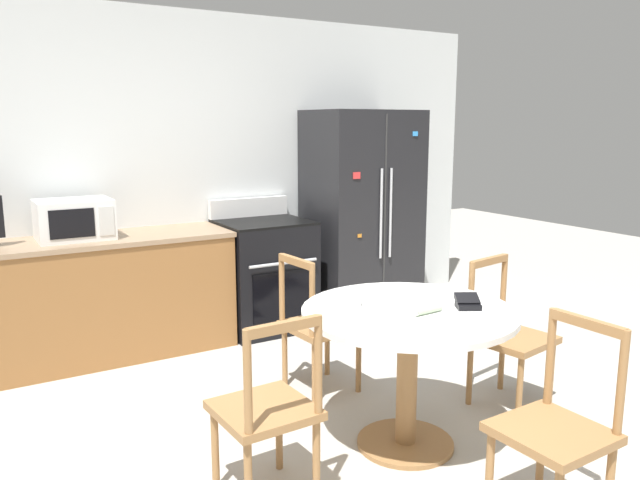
# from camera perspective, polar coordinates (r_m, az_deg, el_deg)

# --- Properties ---
(ground_plane) EXTENTS (14.00, 14.00, 0.00)m
(ground_plane) POSITION_cam_1_polar(r_m,az_deg,el_deg) (3.51, 8.65, -18.69)
(ground_plane) COLOR #B2ADA3
(back_wall) EXTENTS (5.20, 0.10, 2.60)m
(back_wall) POSITION_cam_1_polar(r_m,az_deg,el_deg) (5.39, -9.20, 6.10)
(back_wall) COLOR silver
(back_wall) RESTS_ON ground_plane
(kitchen_counter) EXTENTS (2.07, 0.64, 0.90)m
(kitchen_counter) POSITION_cam_1_polar(r_m,az_deg,el_deg) (4.87, -20.32, -5.07)
(kitchen_counter) COLOR #936033
(kitchen_counter) RESTS_ON ground_plane
(refrigerator) EXTENTS (0.93, 0.72, 1.83)m
(refrigerator) POSITION_cam_1_polar(r_m,az_deg,el_deg) (5.63, 3.83, 2.43)
(refrigerator) COLOR black
(refrigerator) RESTS_ON ground_plane
(oven_range) EXTENTS (0.72, 0.68, 1.08)m
(oven_range) POSITION_cam_1_polar(r_m,az_deg,el_deg) (5.26, -5.11, -3.11)
(oven_range) COLOR black
(oven_range) RESTS_ON ground_plane
(microwave) EXTENTS (0.51, 0.39, 0.28)m
(microwave) POSITION_cam_1_polar(r_m,az_deg,el_deg) (4.76, -21.56, 1.77)
(microwave) COLOR white
(microwave) RESTS_ON kitchen_counter
(dining_table) EXTENTS (1.12, 1.12, 0.76)m
(dining_table) POSITION_cam_1_polar(r_m,az_deg,el_deg) (3.34, 8.05, -8.96)
(dining_table) COLOR white
(dining_table) RESTS_ON ground_plane
(dining_chair_right) EXTENTS (0.49, 0.49, 0.90)m
(dining_chair_right) POSITION_cam_1_polar(r_m,az_deg,el_deg) (4.01, 16.81, -8.46)
(dining_chair_right) COLOR #9E7042
(dining_chair_right) RESTS_ON ground_plane
(dining_chair_near) EXTENTS (0.43, 0.43, 0.90)m
(dining_chair_near) POSITION_cam_1_polar(r_m,az_deg,el_deg) (2.94, 20.80, -15.94)
(dining_chair_near) COLOR #9E7042
(dining_chair_near) RESTS_ON ground_plane
(dining_chair_left) EXTENTS (0.44, 0.44, 0.90)m
(dining_chair_left) POSITION_cam_1_polar(r_m,az_deg,el_deg) (2.92, -4.85, -15.35)
(dining_chair_left) COLOR #9E7042
(dining_chair_left) RESTS_ON ground_plane
(dining_chair_far) EXTENTS (0.45, 0.45, 0.90)m
(dining_chair_far) POSITION_cam_1_polar(r_m,az_deg,el_deg) (4.03, -0.23, -7.88)
(dining_chair_far) COLOR #9E7042
(dining_chair_far) RESTS_ON ground_plane
(candle_glass) EXTENTS (0.08, 0.08, 0.09)m
(candle_glass) POSITION_cam_1_polar(r_m,az_deg,el_deg) (3.30, 3.06, -5.46)
(candle_glass) COLOR silver
(candle_glass) RESTS_ON dining_table
(folded_napkin) EXTENTS (0.17, 0.06, 0.05)m
(folded_napkin) POSITION_cam_1_polar(r_m,az_deg,el_deg) (3.22, 9.76, -6.19)
(folded_napkin) COLOR beige
(folded_napkin) RESTS_ON dining_table
(wallet) EXTENTS (0.17, 0.17, 0.07)m
(wallet) POSITION_cam_1_polar(r_m,az_deg,el_deg) (3.36, 13.35, -5.60)
(wallet) COLOR black
(wallet) RESTS_ON dining_table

